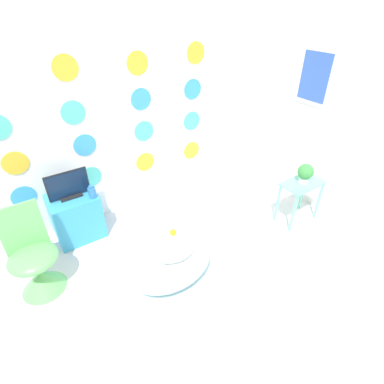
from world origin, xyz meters
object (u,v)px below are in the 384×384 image
at_px(tv, 68,186).
at_px(vase, 92,192).
at_px(bathtub, 170,261).
at_px(chair, 37,267).
at_px(potted_plant_left, 305,173).

xyz_separation_m(tv, vase, (0.19, -0.14, -0.07)).
xyz_separation_m(bathtub, chair, (-1.04, 0.60, 0.02)).
height_order(chair, vase, chair).
xyz_separation_m(bathtub, vase, (-0.34, 1.00, 0.34)).
xyz_separation_m(chair, tv, (0.51, 0.55, 0.40)).
height_order(vase, potted_plant_left, potted_plant_left).
distance_m(tv, vase, 0.25).
bearing_deg(tv, bathtub, -65.03).
bearing_deg(bathtub, vase, 108.61).
bearing_deg(tv, potted_plant_left, -27.44).
xyz_separation_m(vase, potted_plant_left, (2.09, -1.05, 0.07)).
distance_m(vase, potted_plant_left, 2.34).
height_order(bathtub, potted_plant_left, potted_plant_left).
bearing_deg(potted_plant_left, bathtub, 178.54).
distance_m(chair, vase, 0.88).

